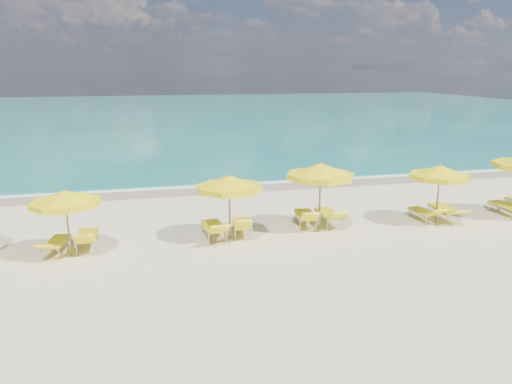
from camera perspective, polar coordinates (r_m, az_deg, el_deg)
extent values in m
plane|color=beige|center=(17.33, 1.16, -5.03)|extent=(120.00, 120.00, 0.00)
cube|color=#136E62|center=(64.23, -9.80, 8.84)|extent=(120.00, 80.00, 0.30)
cube|color=tan|center=(24.28, -3.24, 0.56)|extent=(120.00, 2.60, 0.01)
cube|color=white|center=(25.05, -3.56, 0.97)|extent=(120.00, 1.20, 0.03)
cube|color=white|center=(33.38, -16.46, 3.73)|extent=(14.00, 0.36, 0.05)
cube|color=white|center=(42.04, 3.51, 6.32)|extent=(18.00, 0.30, 0.05)
cylinder|color=#9D834E|center=(16.31, -20.72, -3.44)|extent=(0.06, 0.06, 2.04)
cone|color=#FFEC0D|center=(16.08, -20.98, -0.52)|extent=(2.57, 2.57, 0.41)
cylinder|color=#FFEC0D|center=(16.13, -20.92, -1.20)|extent=(2.59, 2.59, 0.16)
sphere|color=#9D834E|center=(16.03, -21.05, 0.21)|extent=(0.09, 0.09, 0.09)
cylinder|color=#9D834E|center=(16.73, -3.04, -1.86)|extent=(0.07, 0.07, 2.17)
cone|color=#FFEC0D|center=(16.50, -3.08, 1.18)|extent=(2.89, 2.89, 0.43)
cylinder|color=#FFEC0D|center=(16.55, -3.07, 0.47)|extent=(2.92, 2.92, 0.17)
sphere|color=#9D834E|center=(16.45, -3.09, 1.94)|extent=(0.10, 0.10, 0.10)
cylinder|color=#9D834E|center=(17.90, 7.30, -0.57)|extent=(0.07, 0.07, 2.36)
cone|color=#FFEC0D|center=(17.68, 7.40, 2.54)|extent=(2.66, 2.66, 0.47)
cylinder|color=#FFEC0D|center=(17.73, 7.38, 1.81)|extent=(2.68, 2.68, 0.19)
sphere|color=#9D834E|center=(17.63, 7.43, 3.31)|extent=(0.10, 0.10, 0.10)
cylinder|color=#9D834E|center=(19.76, 20.08, -0.26)|extent=(0.07, 0.07, 2.14)
cone|color=#FFEC0D|center=(19.57, 20.30, 2.29)|extent=(2.74, 2.74, 0.43)
cylinder|color=#FFEC0D|center=(19.61, 20.25, 1.69)|extent=(2.77, 2.77, 0.17)
sphere|color=#9D834E|center=(19.53, 20.35, 2.92)|extent=(0.10, 0.10, 0.10)
cube|color=#FFF10F|center=(16.97, -21.77, -5.25)|extent=(0.78, 1.30, 0.07)
cube|color=#FFF10F|center=(16.17, -22.84, -5.81)|extent=(0.64, 0.65, 0.32)
cube|color=#FFF10F|center=(17.06, -18.72, -4.71)|extent=(0.63, 1.39, 0.08)
cube|color=#FFF10F|center=(16.10, -19.02, -5.12)|extent=(0.62, 0.58, 0.45)
cube|color=#FFF10F|center=(17.10, -4.91, -3.91)|extent=(0.69, 1.44, 0.09)
cube|color=#FFF10F|center=(16.13, -4.25, -4.28)|extent=(0.66, 0.62, 0.45)
cube|color=#FFF10F|center=(17.43, -1.61, -3.62)|extent=(0.77, 1.38, 0.08)
cube|color=#FFF10F|center=(16.53, -1.44, -3.82)|extent=(0.65, 0.58, 0.49)
cube|color=#FFF10F|center=(18.47, 5.63, -2.59)|extent=(0.82, 1.45, 0.08)
cube|color=#FFF10F|center=(17.53, 6.17, -2.83)|extent=(0.69, 0.65, 0.46)
cube|color=#FFF10F|center=(18.73, 8.25, -2.42)|extent=(0.64, 1.40, 0.09)
cube|color=#FFF10F|center=(17.82, 9.36, -2.70)|extent=(0.63, 0.60, 0.43)
cube|color=#FFF10F|center=(20.04, 18.50, -2.10)|extent=(0.63, 1.22, 0.07)
cube|color=#FFF10F|center=(19.38, 19.97, -2.26)|extent=(0.57, 0.54, 0.38)
cube|color=#FFF10F|center=(20.47, 20.66, -1.77)|extent=(0.71, 1.43, 0.09)
cube|color=#FFF10F|center=(19.62, 22.13, -2.18)|extent=(0.66, 0.68, 0.33)
cube|color=#FFF10F|center=(22.04, 26.61, -1.35)|extent=(0.73, 1.37, 0.08)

